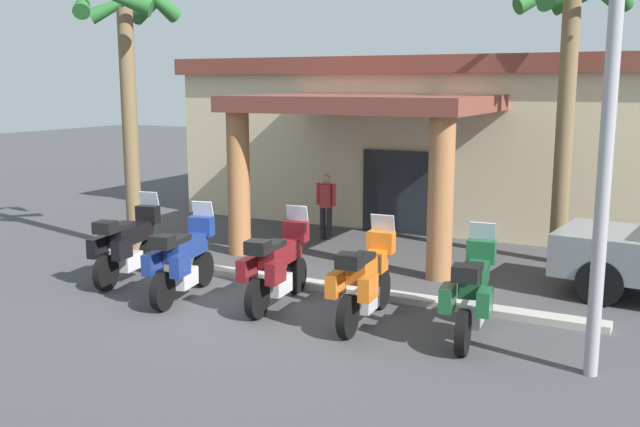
{
  "coord_description": "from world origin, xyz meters",
  "views": [
    {
      "loc": [
        6.59,
        -10.21,
        3.76
      ],
      "look_at": [
        0.07,
        2.21,
        1.2
      ],
      "focal_mm": 40.27,
      "sensor_mm": 36.0,
      "label": 1
    }
  ],
  "objects_px": {
    "motorcycle_black": "(128,245)",
    "motorcycle_green": "(472,293)",
    "motel_building": "(438,136)",
    "palm_tree_near_portico": "(570,47)",
    "palm_tree_roadside": "(127,50)",
    "motorcycle_blue": "(183,260)",
    "motorcycle_maroon": "(277,266)",
    "motorcycle_orange": "(365,280)",
    "pedestrian": "(326,202)",
    "roadside_sign": "(616,12)"
  },
  "relations": [
    {
      "from": "motorcycle_maroon",
      "to": "motorcycle_green",
      "type": "relative_size",
      "value": 1.0
    },
    {
      "from": "motorcycle_green",
      "to": "pedestrian",
      "type": "xyz_separation_m",
      "value": [
        -5.07,
        5.11,
        0.22
      ]
    },
    {
      "from": "pedestrian",
      "to": "motel_building",
      "type": "bearing_deg",
      "value": 168.64
    },
    {
      "from": "pedestrian",
      "to": "palm_tree_near_portico",
      "type": "xyz_separation_m",
      "value": [
        5.4,
        0.28,
        3.56
      ]
    },
    {
      "from": "motorcycle_orange",
      "to": "palm_tree_near_portico",
      "type": "distance_m",
      "value": 6.97
    },
    {
      "from": "motorcycle_orange",
      "to": "palm_tree_near_portico",
      "type": "height_order",
      "value": "palm_tree_near_portico"
    },
    {
      "from": "pedestrian",
      "to": "palm_tree_roadside",
      "type": "xyz_separation_m",
      "value": [
        -3.32,
        -3.02,
        3.55
      ]
    },
    {
      "from": "motorcycle_blue",
      "to": "motorcycle_green",
      "type": "height_order",
      "value": "same"
    },
    {
      "from": "motorcycle_orange",
      "to": "motorcycle_black",
      "type": "bearing_deg",
      "value": 83.41
    },
    {
      "from": "motel_building",
      "to": "motorcycle_orange",
      "type": "relative_size",
      "value": 6.13
    },
    {
      "from": "motel_building",
      "to": "roadside_sign",
      "type": "height_order",
      "value": "roadside_sign"
    },
    {
      "from": "motorcycle_maroon",
      "to": "motorcycle_green",
      "type": "bearing_deg",
      "value": -95.73
    },
    {
      "from": "motorcycle_orange",
      "to": "pedestrian",
      "type": "height_order",
      "value": "motorcycle_orange"
    },
    {
      "from": "motorcycle_orange",
      "to": "motorcycle_green",
      "type": "xyz_separation_m",
      "value": [
        1.69,
        0.11,
        0.0
      ]
    },
    {
      "from": "roadside_sign",
      "to": "motorcycle_black",
      "type": "bearing_deg",
      "value": 175.33
    },
    {
      "from": "motorcycle_orange",
      "to": "palm_tree_roadside",
      "type": "relative_size",
      "value": 0.36
    },
    {
      "from": "motorcycle_black",
      "to": "motorcycle_maroon",
      "type": "relative_size",
      "value": 0.99
    },
    {
      "from": "motorcycle_black",
      "to": "palm_tree_roadside",
      "type": "height_order",
      "value": "palm_tree_roadside"
    },
    {
      "from": "motorcycle_green",
      "to": "palm_tree_near_portico",
      "type": "distance_m",
      "value": 6.59
    },
    {
      "from": "motel_building",
      "to": "motorcycle_blue",
      "type": "xyz_separation_m",
      "value": [
        -1.2,
        -10.28,
        -1.55
      ]
    },
    {
      "from": "palm_tree_roadside",
      "to": "roadside_sign",
      "type": "bearing_deg",
      "value": -14.98
    },
    {
      "from": "motorcycle_black",
      "to": "motorcycle_green",
      "type": "distance_m",
      "value": 6.77
    },
    {
      "from": "motel_building",
      "to": "motorcycle_green",
      "type": "bearing_deg",
      "value": -69.39
    },
    {
      "from": "motorcycle_blue",
      "to": "palm_tree_roadside",
      "type": "distance_m",
      "value": 5.6
    },
    {
      "from": "motel_building",
      "to": "pedestrian",
      "type": "height_order",
      "value": "motel_building"
    },
    {
      "from": "motorcycle_maroon",
      "to": "palm_tree_roadside",
      "type": "height_order",
      "value": "palm_tree_roadside"
    },
    {
      "from": "motorcycle_green",
      "to": "motorcycle_orange",
      "type": "bearing_deg",
      "value": 86.78
    },
    {
      "from": "pedestrian",
      "to": "roadside_sign",
      "type": "relative_size",
      "value": 0.23
    },
    {
      "from": "palm_tree_roadside",
      "to": "roadside_sign",
      "type": "height_order",
      "value": "roadside_sign"
    },
    {
      "from": "motel_building",
      "to": "motorcycle_blue",
      "type": "distance_m",
      "value": 10.47
    },
    {
      "from": "motorcycle_black",
      "to": "palm_tree_near_portico",
      "type": "bearing_deg",
      "value": -63.57
    },
    {
      "from": "motorcycle_maroon",
      "to": "roadside_sign",
      "type": "relative_size",
      "value": 0.32
    },
    {
      "from": "motorcycle_black",
      "to": "palm_tree_roadside",
      "type": "relative_size",
      "value": 0.36
    },
    {
      "from": "motorcycle_maroon",
      "to": "roadside_sign",
      "type": "distance_m",
      "value": 6.5
    },
    {
      "from": "motel_building",
      "to": "motorcycle_black",
      "type": "distance_m",
      "value": 10.36
    },
    {
      "from": "motorcycle_orange",
      "to": "palm_tree_roadside",
      "type": "height_order",
      "value": "palm_tree_roadside"
    },
    {
      "from": "motorcycle_black",
      "to": "motorcycle_orange",
      "type": "distance_m",
      "value": 5.08
    },
    {
      "from": "motorcycle_maroon",
      "to": "palm_tree_near_portico",
      "type": "xyz_separation_m",
      "value": [
        3.72,
        5.37,
        3.78
      ]
    },
    {
      "from": "motorcycle_black",
      "to": "palm_tree_roadside",
      "type": "bearing_deg",
      "value": 28.37
    },
    {
      "from": "palm_tree_roadside",
      "to": "roadside_sign",
      "type": "xyz_separation_m",
      "value": [
        10.17,
        -2.72,
        0.12
      ]
    },
    {
      "from": "motorcycle_maroon",
      "to": "palm_tree_roadside",
      "type": "relative_size",
      "value": 0.36
    },
    {
      "from": "pedestrian",
      "to": "motorcycle_blue",
      "type": "bearing_deg",
      "value": 2.52
    },
    {
      "from": "motorcycle_black",
      "to": "roadside_sign",
      "type": "height_order",
      "value": "roadside_sign"
    },
    {
      "from": "motorcycle_blue",
      "to": "pedestrian",
      "type": "distance_m",
      "value": 5.51
    },
    {
      "from": "motorcycle_blue",
      "to": "pedestrian",
      "type": "bearing_deg",
      "value": -11.48
    },
    {
      "from": "palm_tree_near_portico",
      "to": "pedestrian",
      "type": "bearing_deg",
      "value": -177.07
    },
    {
      "from": "motorcycle_orange",
      "to": "pedestrian",
      "type": "distance_m",
      "value": 6.22
    },
    {
      "from": "motel_building",
      "to": "motorcycle_orange",
      "type": "height_order",
      "value": "motel_building"
    },
    {
      "from": "motel_building",
      "to": "palm_tree_near_portico",
      "type": "bearing_deg",
      "value": -47.74
    },
    {
      "from": "motorcycle_green",
      "to": "pedestrian",
      "type": "height_order",
      "value": "motorcycle_green"
    }
  ]
}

